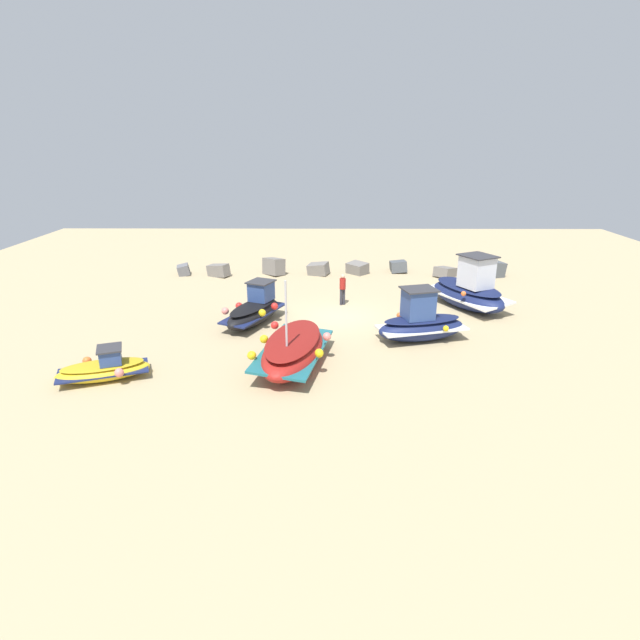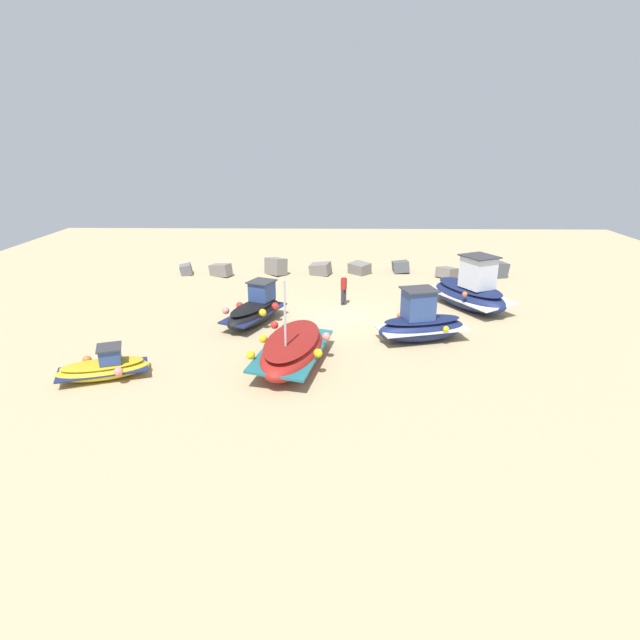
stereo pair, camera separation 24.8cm
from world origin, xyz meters
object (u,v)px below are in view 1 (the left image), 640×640
fishing_boat_2 (469,291)px  person_walking (343,287)px  fishing_boat_0 (293,350)px  fishing_boat_1 (421,323)px  fishing_boat_3 (255,310)px  fishing_boat_4 (104,369)px

fishing_boat_2 → person_walking: (-6.48, 0.43, 0.06)m
fishing_boat_0 → person_walking: 7.97m
fishing_boat_1 → fishing_boat_3: bearing=-30.5°
fishing_boat_1 → fishing_boat_2: size_ratio=0.80×
fishing_boat_4 → person_walking: bearing=24.7°
fishing_boat_1 → fishing_boat_2: bearing=-140.6°
fishing_boat_4 → fishing_boat_3: bearing=31.8°
fishing_boat_2 → person_walking: size_ratio=3.15×
fishing_boat_0 → person_walking: fishing_boat_0 is taller
fishing_boat_2 → fishing_boat_4: 17.65m
fishing_boat_1 → fishing_boat_0: bearing=11.6°
fishing_boat_0 → fishing_boat_3: bearing=35.4°
fishing_boat_4 → fishing_boat_1: bearing=-2.2°
fishing_boat_3 → person_walking: fishing_boat_3 is taller
fishing_boat_3 → person_walking: (4.25, 2.91, 0.31)m
person_walking → fishing_boat_4: bearing=110.5°
fishing_boat_1 → fishing_boat_3: fishing_boat_1 is taller
fishing_boat_2 → fishing_boat_4: size_ratio=1.50×
fishing_boat_3 → fishing_boat_4: bearing=166.0°
fishing_boat_4 → person_walking: (8.96, 8.95, 0.56)m
fishing_boat_2 → fishing_boat_3: 11.02m
fishing_boat_2 → fishing_boat_3: (-10.73, -2.48, -0.25)m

